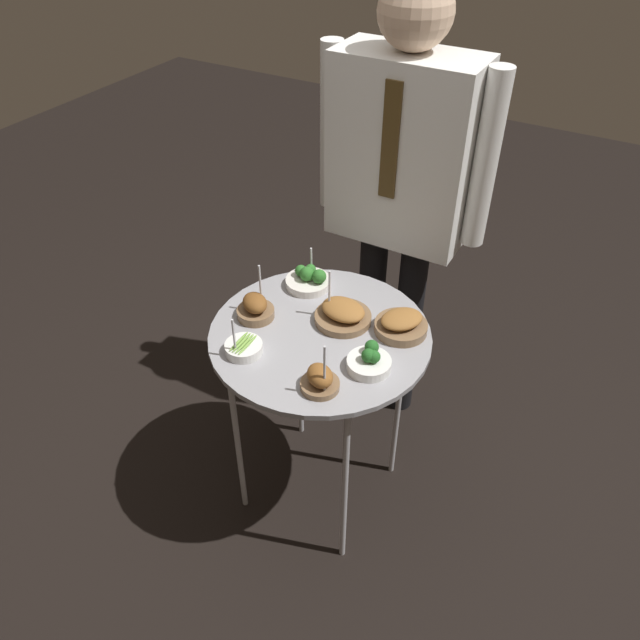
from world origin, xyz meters
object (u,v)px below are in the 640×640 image
Objects in this scene: bowl_roast_front_center at (343,314)px; bowl_roast_center at (320,380)px; bowl_broccoli_front_right at (309,279)px; bowl_broccoli_back_left at (370,361)px; bowl_roast_mid_right at (255,308)px; bowl_asparagus_back_right at (244,348)px; serving_cart at (320,347)px; bowl_roast_near_rim at (401,324)px; waiter_figure at (402,174)px.

bowl_roast_center is at bearing -74.13° from bowl_roast_front_center.
bowl_broccoli_back_left is at bearing -36.37° from bowl_broccoli_front_right.
bowl_roast_front_center reaches higher than bowl_broccoli_back_left.
bowl_roast_front_center is 0.27m from bowl_roast_mid_right.
bowl_broccoli_front_right is (-0.00, 0.38, 0.01)m from bowl_asparagus_back_right.
bowl_roast_mid_right is at bearing -171.79° from serving_cart.
bowl_broccoli_back_left is 0.19m from bowl_roast_near_rim.
bowl_roast_center is at bearing -81.43° from waiter_figure.
serving_cart is 5.13× the size of bowl_broccoli_front_right.
bowl_broccoli_back_left is at bearing -42.23° from bowl_roast_front_center.
bowl_roast_front_center is at bearing 68.34° from serving_cart.
bowl_broccoli_front_right is (-0.27, 0.40, -0.00)m from bowl_roast_center.
bowl_roast_front_center reaches higher than bowl_asparagus_back_right.
bowl_roast_mid_right is 0.23m from bowl_broccoli_front_right.
serving_cart is at bearing -90.16° from waiter_figure.
bowl_asparagus_back_right is at bearing -89.78° from bowl_broccoli_front_right.
bowl_roast_front_center reaches higher than serving_cart.
serving_cart is 0.22m from bowl_broccoli_back_left.
serving_cart is 0.26m from bowl_broccoli_front_right.
bowl_roast_front_center is 1.06× the size of bowl_roast_near_rim.
bowl_asparagus_back_right is 0.85× the size of bowl_roast_near_rim.
bowl_roast_center is 1.00× the size of bowl_roast_mid_right.
waiter_figure reaches higher than serving_cart.
bowl_asparagus_back_right is at bearing -138.88° from bowl_roast_near_rim.
bowl_roast_center is at bearing -120.42° from bowl_broccoli_back_left.
waiter_figure reaches higher than bowl_roast_mid_right.
bowl_roast_near_rim is (0.01, 0.19, 0.00)m from bowl_broccoli_back_left.
bowl_roast_front_center is (-0.17, 0.15, 0.00)m from bowl_broccoli_back_left.
bowl_roast_near_rim is 1.11× the size of bowl_broccoli_front_right.
bowl_roast_near_rim is (0.21, 0.13, 0.08)m from serving_cart.
bowl_roast_center is 0.81m from waiter_figure.
waiter_figure reaches higher than bowl_broccoli_back_left.
bowl_roast_front_center is at bearing -86.09° from waiter_figure.
bowl_broccoli_back_left is (0.20, -0.06, 0.08)m from serving_cart.
bowl_roast_center is at bearing -60.46° from serving_cart.
bowl_broccoli_front_right reaches higher than bowl_roast_near_rim.
bowl_roast_front_center is (0.03, 0.09, 0.09)m from serving_cart.
bowl_asparagus_back_right reaches higher than serving_cart.
serving_cart is 0.25m from bowl_asparagus_back_right.
waiter_figure is at bearing 107.63° from bowl_broccoli_back_left.
bowl_roast_near_rim reaches higher than serving_cart.
bowl_roast_center reaches higher than bowl_asparagus_back_right.
bowl_broccoli_back_left is 0.16m from bowl_roast_center.
bowl_broccoli_front_right is (-0.15, 0.19, 0.08)m from serving_cart.
bowl_asparagus_back_right is at bearing -68.01° from bowl_roast_mid_right.
serving_cart is at bearing -111.66° from bowl_roast_front_center.
waiter_figure is (-0.03, 0.47, 0.27)m from bowl_roast_front_center.
bowl_roast_center is (0.12, -0.21, 0.09)m from serving_cart.
serving_cart is 5.44× the size of bowl_asparagus_back_right.
bowl_broccoli_back_left is 0.73× the size of bowl_roast_mid_right.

